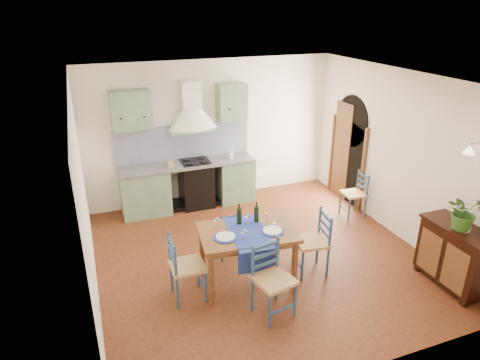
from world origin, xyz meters
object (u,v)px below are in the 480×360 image
at_px(dining_table, 247,237).
at_px(chair_near, 272,279).
at_px(potted_plant, 465,212).
at_px(sideboard, 455,254).

height_order(dining_table, chair_near, dining_table).
distance_m(dining_table, chair_near, 0.76).
relative_size(dining_table, potted_plant, 2.75).
bearing_deg(dining_table, chair_near, -85.32).
relative_size(chair_near, sideboard, 0.94).
bearing_deg(potted_plant, dining_table, 157.33).
bearing_deg(dining_table, sideboard, -21.77).
bearing_deg(chair_near, potted_plant, -8.66).
bearing_deg(sideboard, potted_plant, -137.35).
height_order(sideboard, potted_plant, potted_plant).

